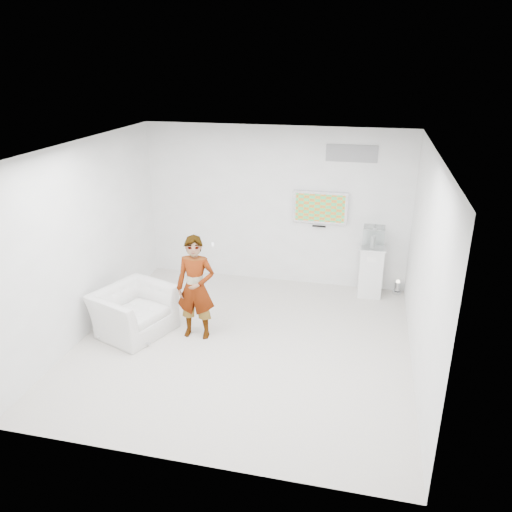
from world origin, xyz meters
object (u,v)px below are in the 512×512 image
armchair (134,311)px  pedestal (370,271)px  tv (320,207)px  person (196,288)px  floor_uplight (397,287)px

armchair → pedestal: size_ratio=1.19×
tv → person: (-1.62, -2.36, -0.72)m
armchair → pedestal: 4.27m
pedestal → person: bearing=-141.0°
tv → armchair: (-2.64, -2.47, -1.18)m
pedestal → floor_uplight: (0.52, 0.15, -0.34)m
floor_uplight → pedestal: bearing=-163.4°
person → armchair: person is taller
tv → armchair: bearing=-136.9°
tv → armchair: 3.80m
armchair → floor_uplight: size_ratio=4.29×
pedestal → floor_uplight: size_ratio=3.61×
tv → floor_uplight: bearing=-3.2°
tv → floor_uplight: tv is taller
tv → floor_uplight: (1.52, -0.08, -1.42)m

